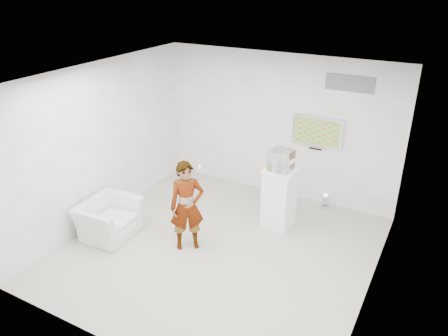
# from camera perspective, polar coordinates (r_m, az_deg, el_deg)

# --- Properties ---
(room) EXTENTS (5.01, 5.01, 3.00)m
(room) POSITION_cam_1_polar(r_m,az_deg,el_deg) (6.97, -0.73, -0.44)
(room) COLOR #A8A69A
(room) RESTS_ON ground
(tv) EXTENTS (1.00, 0.08, 0.60)m
(tv) POSITION_cam_1_polar(r_m,az_deg,el_deg) (8.76, 12.12, 4.68)
(tv) COLOR silver
(tv) RESTS_ON room
(logo_decal) EXTENTS (0.90, 0.02, 0.30)m
(logo_decal) POSITION_cam_1_polar(r_m,az_deg,el_deg) (8.40, 16.11, 10.56)
(logo_decal) COLOR slate
(logo_decal) RESTS_ON room
(person) EXTENTS (0.70, 0.67, 1.60)m
(person) POSITION_cam_1_polar(r_m,az_deg,el_deg) (7.41, -4.86, -5.00)
(person) COLOR white
(person) RESTS_ON room
(armchair) EXTENTS (0.93, 1.06, 0.66)m
(armchair) POSITION_cam_1_polar(r_m,az_deg,el_deg) (8.22, -14.82, -6.42)
(armchair) COLOR white
(armchair) RESTS_ON room
(pedestal) EXTENTS (0.60, 0.60, 1.16)m
(pedestal) POSITION_cam_1_polar(r_m,az_deg,el_deg) (8.18, 7.20, -3.88)
(pedestal) COLOR white
(pedestal) RESTS_ON room
(floor_uplight) EXTENTS (0.22, 0.22, 0.29)m
(floor_uplight) POSITION_cam_1_polar(r_m,az_deg,el_deg) (9.15, 13.07, -4.18)
(floor_uplight) COLOR silver
(floor_uplight) RESTS_ON room
(vitrine) EXTENTS (0.42, 0.42, 0.38)m
(vitrine) POSITION_cam_1_polar(r_m,az_deg,el_deg) (7.84, 7.49, 1.06)
(vitrine) COLOR white
(vitrine) RESTS_ON pedestal
(console) EXTENTS (0.11, 0.16, 0.21)m
(console) POSITION_cam_1_polar(r_m,az_deg,el_deg) (7.88, 7.46, 0.49)
(console) COLOR white
(console) RESTS_ON pedestal
(wii_remote) EXTENTS (0.08, 0.13, 0.03)m
(wii_remote) POSITION_cam_1_polar(r_m,az_deg,el_deg) (7.28, -3.21, 0.14)
(wii_remote) COLOR white
(wii_remote) RESTS_ON person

